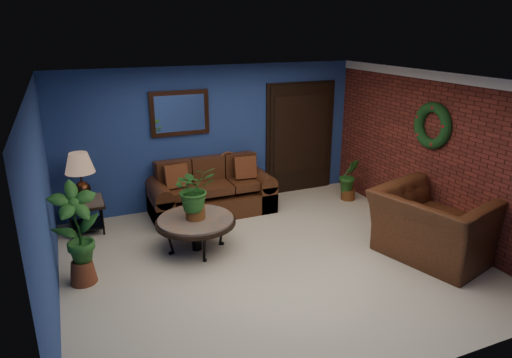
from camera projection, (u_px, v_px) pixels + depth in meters
name	position (u px, v px, depth m)	size (l,w,h in m)	color
floor	(271.00, 261.00, 6.39)	(5.50, 5.50, 0.00)	beige
wall_back	(213.00, 136.00, 8.17)	(5.50, 0.04, 2.50)	navy
wall_left	(44.00, 208.00, 4.97)	(0.04, 5.00, 2.50)	navy
wall_right_brick	(434.00, 155.00, 7.02)	(0.04, 5.00, 2.50)	maroon
ceiling	(274.00, 80.00, 5.59)	(5.50, 5.00, 0.02)	silver
crown_molding	(443.00, 77.00, 6.63)	(0.03, 5.00, 0.14)	white
wall_mirror	(180.00, 113.00, 7.76)	(1.02, 0.06, 0.77)	#3F2011
closet_door	(300.00, 139.00, 8.86)	(1.44, 0.06, 2.18)	black
wreath	(432.00, 126.00, 6.89)	(0.72, 0.72, 0.16)	black
sofa	(211.00, 195.00, 8.02)	(2.12, 0.92, 0.96)	#4C2515
coffee_table	(196.00, 222.00, 6.59)	(1.16, 1.16, 0.50)	#57514C
end_table	(85.00, 208.00, 7.19)	(0.58, 0.58, 0.53)	#57514C
table_lamp	(80.00, 171.00, 7.00)	(0.45, 0.45, 0.74)	#3F2011
side_chair	(231.00, 177.00, 8.13)	(0.52, 0.52, 1.02)	brown
armchair	(434.00, 225.00, 6.37)	(1.50, 1.31, 0.97)	#4C2515
coffee_plant	(194.00, 190.00, 6.44)	(0.64, 0.57, 0.79)	brown
floor_plant	(349.00, 178.00, 8.54)	(0.42, 0.37, 0.81)	brown
tall_plant	(77.00, 231.00, 5.65)	(0.64, 0.50, 1.34)	brown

